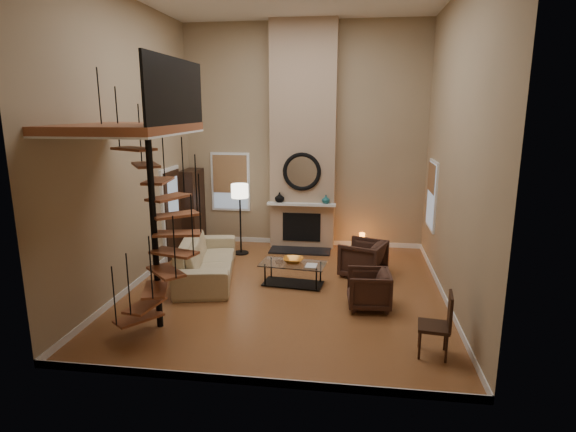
# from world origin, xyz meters

# --- Properties ---
(ground) EXTENTS (6.00, 6.50, 0.01)m
(ground) POSITION_xyz_m (0.00, 0.00, -0.01)
(ground) COLOR #A76635
(ground) RESTS_ON ground
(back_wall) EXTENTS (6.00, 0.02, 5.50)m
(back_wall) POSITION_xyz_m (0.00, 3.25, 2.75)
(back_wall) COLOR tan
(back_wall) RESTS_ON ground
(front_wall) EXTENTS (6.00, 0.02, 5.50)m
(front_wall) POSITION_xyz_m (0.00, -3.25, 2.75)
(front_wall) COLOR tan
(front_wall) RESTS_ON ground
(left_wall) EXTENTS (0.02, 6.50, 5.50)m
(left_wall) POSITION_xyz_m (-3.00, 0.00, 2.75)
(left_wall) COLOR tan
(left_wall) RESTS_ON ground
(right_wall) EXTENTS (0.02, 6.50, 5.50)m
(right_wall) POSITION_xyz_m (3.00, 0.00, 2.75)
(right_wall) COLOR tan
(right_wall) RESTS_ON ground
(baseboard_back) EXTENTS (6.00, 0.02, 0.12)m
(baseboard_back) POSITION_xyz_m (0.00, 3.24, 0.06)
(baseboard_back) COLOR white
(baseboard_back) RESTS_ON ground
(baseboard_front) EXTENTS (6.00, 0.02, 0.12)m
(baseboard_front) POSITION_xyz_m (0.00, -3.24, 0.06)
(baseboard_front) COLOR white
(baseboard_front) RESTS_ON ground
(baseboard_left) EXTENTS (0.02, 6.50, 0.12)m
(baseboard_left) POSITION_xyz_m (-2.99, 0.00, 0.06)
(baseboard_left) COLOR white
(baseboard_left) RESTS_ON ground
(baseboard_right) EXTENTS (0.02, 6.50, 0.12)m
(baseboard_right) POSITION_xyz_m (2.99, 0.00, 0.06)
(baseboard_right) COLOR white
(baseboard_right) RESTS_ON ground
(chimney_breast) EXTENTS (1.60, 0.38, 5.50)m
(chimney_breast) POSITION_xyz_m (0.00, 3.06, 2.75)
(chimney_breast) COLOR tan
(chimney_breast) RESTS_ON ground
(hearth) EXTENTS (1.50, 0.60, 0.04)m
(hearth) POSITION_xyz_m (0.00, 2.57, 0.02)
(hearth) COLOR black
(hearth) RESTS_ON ground
(firebox) EXTENTS (0.95, 0.02, 0.72)m
(firebox) POSITION_xyz_m (0.00, 2.86, 0.55)
(firebox) COLOR black
(firebox) RESTS_ON chimney_breast
(mantel) EXTENTS (1.70, 0.18, 0.06)m
(mantel) POSITION_xyz_m (0.00, 2.78, 1.15)
(mantel) COLOR white
(mantel) RESTS_ON chimney_breast
(mirror_frame) EXTENTS (0.94, 0.10, 0.94)m
(mirror_frame) POSITION_xyz_m (0.00, 2.84, 1.95)
(mirror_frame) COLOR black
(mirror_frame) RESTS_ON chimney_breast
(mirror_disc) EXTENTS (0.80, 0.01, 0.80)m
(mirror_disc) POSITION_xyz_m (0.00, 2.85, 1.95)
(mirror_disc) COLOR white
(mirror_disc) RESTS_ON chimney_breast
(vase_left) EXTENTS (0.24, 0.24, 0.25)m
(vase_left) POSITION_xyz_m (-0.55, 2.82, 1.30)
(vase_left) COLOR black
(vase_left) RESTS_ON mantel
(vase_right) EXTENTS (0.20, 0.20, 0.21)m
(vase_right) POSITION_xyz_m (0.60, 2.82, 1.28)
(vase_right) COLOR #1A585C
(vase_right) RESTS_ON mantel
(window_back) EXTENTS (1.02, 0.06, 1.52)m
(window_back) POSITION_xyz_m (-1.90, 3.22, 1.62)
(window_back) COLOR white
(window_back) RESTS_ON back_wall
(window_right) EXTENTS (0.06, 1.02, 1.52)m
(window_right) POSITION_xyz_m (2.97, 2.00, 1.63)
(window_right) COLOR white
(window_right) RESTS_ON right_wall
(entry_door) EXTENTS (0.10, 1.05, 2.16)m
(entry_door) POSITION_xyz_m (-2.95, 1.80, 1.05)
(entry_door) COLOR white
(entry_door) RESTS_ON ground
(loft) EXTENTS (1.70, 2.20, 1.09)m
(loft) POSITION_xyz_m (-2.04, -1.80, 3.24)
(loft) COLOR #9C5433
(loft) RESTS_ON left_wall
(spiral_stair) EXTENTS (1.47, 1.47, 4.06)m
(spiral_stair) POSITION_xyz_m (-1.78, -1.79, 1.78)
(spiral_stair) COLOR black
(spiral_stair) RESTS_ON ground
(hutch) EXTENTS (0.42, 0.90, 2.01)m
(hutch) POSITION_xyz_m (-2.81, 2.78, 0.95)
(hutch) COLOR black
(hutch) RESTS_ON ground
(sofa) EXTENTS (1.56, 2.84, 0.78)m
(sofa) POSITION_xyz_m (-1.74, 0.52, 0.40)
(sofa) COLOR #C3B187
(sofa) RESTS_ON ground
(armchair_near) EXTENTS (1.11, 1.10, 0.79)m
(armchair_near) POSITION_xyz_m (1.58, 1.07, 0.35)
(armchair_near) COLOR #3A231A
(armchair_near) RESTS_ON ground
(armchair_far) EXTENTS (0.79, 0.77, 0.68)m
(armchair_far) POSITION_xyz_m (1.65, -0.60, 0.35)
(armchair_far) COLOR #3A231A
(armchair_far) RESTS_ON ground
(coffee_table) EXTENTS (1.36, 0.79, 0.47)m
(coffee_table) POSITION_xyz_m (0.11, 0.33, 0.28)
(coffee_table) COLOR silver
(coffee_table) RESTS_ON ground
(bowl) EXTENTS (0.41, 0.41, 0.10)m
(bowl) POSITION_xyz_m (0.11, 0.38, 0.50)
(bowl) COLOR orange
(bowl) RESTS_ON coffee_table
(book) EXTENTS (0.24, 0.31, 0.03)m
(book) POSITION_xyz_m (0.46, 0.18, 0.46)
(book) COLOR gray
(book) RESTS_ON coffee_table
(floor_lamp) EXTENTS (0.41, 0.41, 1.71)m
(floor_lamp) POSITION_xyz_m (-1.41, 2.22, 1.41)
(floor_lamp) COLOR black
(floor_lamp) RESTS_ON ground
(accent_lamp) EXTENTS (0.13, 0.13, 0.48)m
(accent_lamp) POSITION_xyz_m (1.51, 2.72, 0.25)
(accent_lamp) COLOR orange
(accent_lamp) RESTS_ON ground
(side_chair) EXTENTS (0.49, 0.48, 0.95)m
(side_chair) POSITION_xyz_m (2.53, -2.14, 0.53)
(side_chair) COLOR black
(side_chair) RESTS_ON ground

